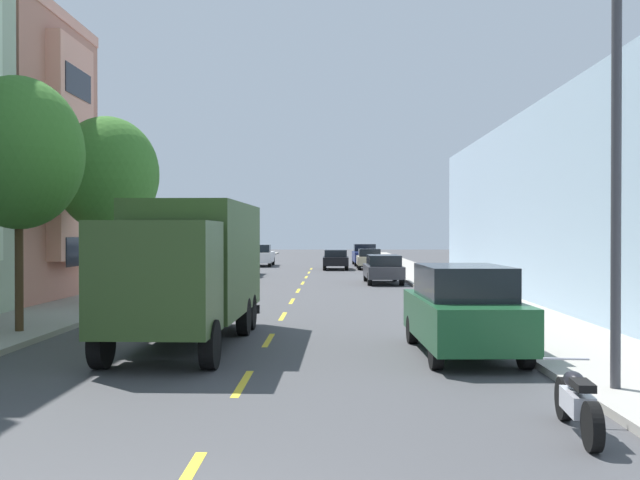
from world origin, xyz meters
The scene contains 17 objects.
ground_plane centered at (0.00, 30.00, 0.00)m, with size 160.00×160.00×0.00m, color #424244.
sidewalk_left centered at (-7.10, 28.00, 0.07)m, with size 3.20×120.00×0.14m, color #A39E93.
sidewalk_right centered at (7.10, 28.00, 0.07)m, with size 3.20×120.00×0.14m, color #A39E93.
lane_centerline_dashes centered at (0.00, 24.50, 0.00)m, with size 0.14×47.20×0.01m.
street_tree_second centered at (-6.40, 12.53, 4.66)m, with size 3.24×3.24×6.47m.
street_tree_third centered at (-6.40, 19.61, 4.71)m, with size 3.61×3.61×6.62m.
street_lamp centered at (5.95, 6.09, 4.17)m, with size 1.35×0.28×6.97m.
delivery_box_truck centered at (-1.80, 11.48, 1.91)m, with size 2.52×7.81×3.36m.
parked_pickup_white centered at (-4.22, 51.26, 0.83)m, with size 2.04×5.32×1.73m.
parked_wagon_orange centered at (-4.40, 30.92, 0.80)m, with size 1.87×4.72×1.50m.
parked_suv_forest centered at (4.38, 9.98, 0.99)m, with size 2.08×4.85×1.93m.
parked_pickup_teal centered at (-4.22, 38.22, 0.83)m, with size 2.03×5.31×1.73m.
parked_wagon_charcoal centered at (4.22, 31.75, 0.80)m, with size 1.90×4.73×1.50m.
parked_pickup_navy centered at (4.28, 52.96, 0.83)m, with size 2.10×5.34×1.73m.
parked_hatchback_champagne centered at (4.26, 46.50, 0.76)m, with size 1.76×4.01×1.50m.
moving_black_sedan centered at (1.80, 46.21, 0.75)m, with size 1.80×4.50×1.43m.
parked_motorcycle centered at (4.75, 3.94, 0.41)m, with size 0.62×2.05×0.90m.
Camera 1 is at (1.56, -5.31, 2.62)m, focal length 39.77 mm.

